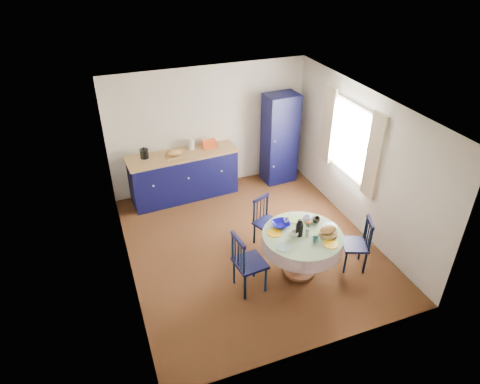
% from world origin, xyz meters
% --- Properties ---
extents(floor, '(4.50, 4.50, 0.00)m').
position_xyz_m(floor, '(0.00, 0.00, 0.00)').
color(floor, black).
rests_on(floor, ground).
extents(ceiling, '(4.50, 4.50, 0.00)m').
position_xyz_m(ceiling, '(0.00, 0.00, 2.50)').
color(ceiling, white).
rests_on(ceiling, wall_back).
extents(wall_back, '(4.00, 0.02, 2.50)m').
position_xyz_m(wall_back, '(0.00, 2.25, 1.25)').
color(wall_back, beige).
rests_on(wall_back, floor).
extents(wall_left, '(0.02, 4.50, 2.50)m').
position_xyz_m(wall_left, '(-2.00, 0.00, 1.25)').
color(wall_left, beige).
rests_on(wall_left, floor).
extents(wall_right, '(0.02, 4.50, 2.50)m').
position_xyz_m(wall_right, '(2.00, 0.00, 1.25)').
color(wall_right, beige).
rests_on(wall_right, floor).
extents(window, '(0.10, 1.74, 1.45)m').
position_xyz_m(window, '(1.95, 0.30, 1.52)').
color(window, white).
rests_on(window, wall_right).
extents(kitchen_counter, '(2.17, 0.81, 1.19)m').
position_xyz_m(kitchen_counter, '(-0.65, 1.96, 0.49)').
color(kitchen_counter, black).
rests_on(kitchen_counter, floor).
extents(pantry_cabinet, '(0.69, 0.52, 1.89)m').
position_xyz_m(pantry_cabinet, '(1.40, 1.92, 0.94)').
color(pantry_cabinet, black).
rests_on(pantry_cabinet, floor).
extents(dining_table, '(1.21, 1.21, 1.01)m').
position_xyz_m(dining_table, '(0.49, -0.87, 0.61)').
color(dining_table, brown).
rests_on(dining_table, floor).
extents(chair_left, '(0.47, 0.49, 1.00)m').
position_xyz_m(chair_left, '(-0.43, -0.92, 0.51)').
color(chair_left, black).
rests_on(chair_left, floor).
extents(chair_far, '(0.50, 0.49, 0.87)m').
position_xyz_m(chair_far, '(0.27, 0.00, 0.44)').
color(chair_far, black).
rests_on(chair_far, floor).
extents(chair_right, '(0.50, 0.51, 0.90)m').
position_xyz_m(chair_right, '(1.36, -1.06, 0.45)').
color(chair_right, black).
rests_on(chair_right, floor).
extents(mug_a, '(0.12, 0.12, 0.09)m').
position_xyz_m(mug_a, '(0.34, -0.87, 0.78)').
color(mug_a, silver).
rests_on(mug_a, dining_table).
extents(mug_b, '(0.10, 0.10, 0.09)m').
position_xyz_m(mug_b, '(0.56, -1.10, 0.78)').
color(mug_b, '#32676E').
rests_on(mug_b, dining_table).
extents(mug_c, '(0.12, 0.12, 0.10)m').
position_xyz_m(mug_c, '(0.82, -0.67, 0.78)').
color(mug_c, black).
rests_on(mug_c, dining_table).
extents(mug_d, '(0.09, 0.09, 0.09)m').
position_xyz_m(mug_d, '(0.38, -0.52, 0.78)').
color(mug_d, silver).
rests_on(mug_d, dining_table).
extents(cobalt_bowl, '(0.27, 0.27, 0.07)m').
position_xyz_m(cobalt_bowl, '(0.26, -0.56, 0.77)').
color(cobalt_bowl, '#07047D').
rests_on(cobalt_bowl, dining_table).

